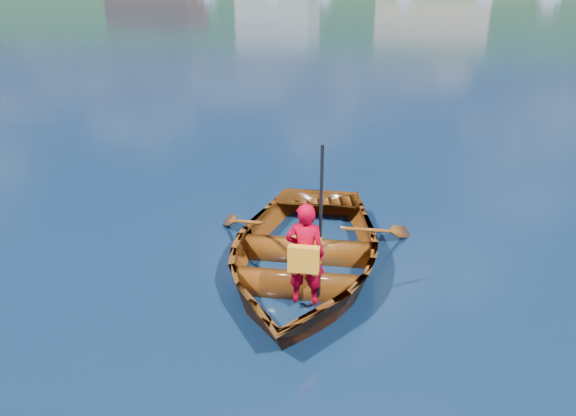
{
  "coord_description": "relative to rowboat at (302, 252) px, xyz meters",
  "views": [
    {
      "loc": [
        0.23,
        -6.07,
        3.51
      ],
      "look_at": [
        -1.49,
        0.17,
        0.85
      ],
      "focal_mm": 35.0,
      "sensor_mm": 36.0,
      "label": 1
    }
  ],
  "objects": [
    {
      "name": "rowboat",
      "position": [
        0.0,
        0.0,
        0.0
      ],
      "size": [
        3.32,
        4.34,
        0.84
      ],
      "color": "brown",
      "rests_on": "ground"
    },
    {
      "name": "child_paddler",
      "position": [
        0.25,
        -0.88,
        0.43
      ],
      "size": [
        0.47,
        0.37,
        1.81
      ],
      "color": "red",
      "rests_on": "ground"
    },
    {
      "name": "ground",
      "position": [
        1.31,
        -0.17,
        -0.27
      ],
      "size": [
        600.0,
        600.0,
        0.0
      ],
      "color": "#172746",
      "rests_on": "ground"
    }
  ]
}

